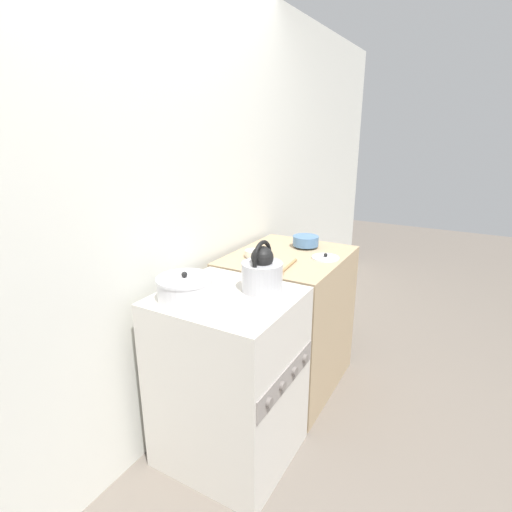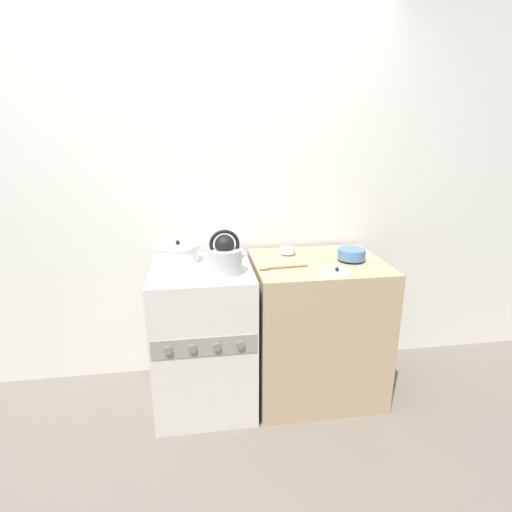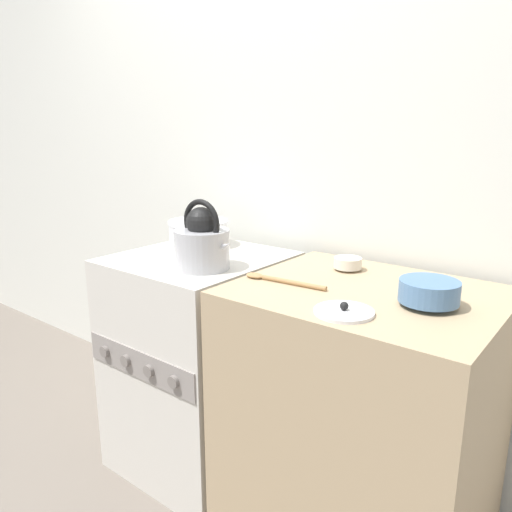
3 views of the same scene
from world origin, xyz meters
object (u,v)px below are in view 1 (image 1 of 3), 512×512
(cooking_pot, at_px, (185,288))
(loose_pot_lid, at_px, (325,257))
(kettle, at_px, (262,272))
(enamel_bowl, at_px, (306,241))
(stove, at_px, (229,378))
(small_ceramic_bowl, at_px, (253,253))

(cooking_pot, height_order, loose_pot_lid, cooking_pot)
(kettle, height_order, enamel_bowl, kettle)
(cooking_pot, xyz_separation_m, enamel_bowl, (1.06, -0.15, -0.01))
(loose_pot_lid, bearing_deg, kettle, 171.35)
(kettle, distance_m, cooking_pot, 0.38)
(stove, distance_m, loose_pot_lid, 0.92)
(cooking_pot, xyz_separation_m, loose_pot_lid, (0.90, -0.35, -0.05))
(enamel_bowl, bearing_deg, loose_pot_lid, -129.13)
(small_ceramic_bowl, bearing_deg, enamel_bowl, -28.49)
(kettle, xyz_separation_m, loose_pot_lid, (0.63, -0.10, -0.09))
(stove, distance_m, kettle, 0.58)
(kettle, bearing_deg, enamel_bowl, 7.45)
(stove, relative_size, enamel_bowl, 5.37)
(kettle, distance_m, enamel_bowl, 0.80)
(kettle, xyz_separation_m, cooking_pot, (-0.27, 0.26, -0.04))
(loose_pot_lid, bearing_deg, enamel_bowl, 50.87)
(stove, distance_m, small_ceramic_bowl, 0.77)
(kettle, height_order, small_ceramic_bowl, kettle)
(cooking_pot, height_order, small_ceramic_bowl, cooking_pot)
(stove, height_order, small_ceramic_bowl, small_ceramic_bowl)
(small_ceramic_bowl, xyz_separation_m, loose_pot_lid, (0.20, -0.39, -0.02))
(enamel_bowl, distance_m, loose_pot_lid, 0.26)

